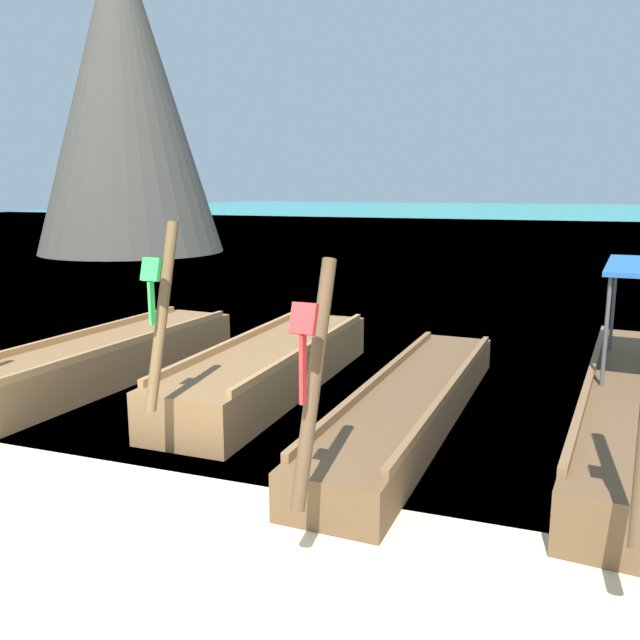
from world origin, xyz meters
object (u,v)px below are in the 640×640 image
at_px(longtail_boat_green_ribbon, 271,367).
at_px(karst_rock, 123,96).
at_px(longtail_boat_yellow_ribbon, 100,361).
at_px(longtail_boat_red_ribbon, 412,403).
at_px(longtail_boat_violet_ribbon, 639,404).

height_order(longtail_boat_green_ribbon, karst_rock, karst_rock).
height_order(longtail_boat_yellow_ribbon, longtail_boat_red_ribbon, longtail_boat_yellow_ribbon).
distance_m(longtail_boat_red_ribbon, longtail_boat_violet_ribbon, 2.75).
relative_size(longtail_boat_yellow_ribbon, karst_rock, 0.43).
relative_size(longtail_boat_yellow_ribbon, longtail_boat_red_ribbon, 0.91).
bearing_deg(longtail_boat_green_ribbon, longtail_boat_violet_ribbon, -0.33).
relative_size(longtail_boat_green_ribbon, karst_rock, 0.40).
height_order(longtail_boat_yellow_ribbon, longtail_boat_green_ribbon, same).
height_order(longtail_boat_yellow_ribbon, longtail_boat_violet_ribbon, longtail_boat_violet_ribbon).
bearing_deg(longtail_boat_yellow_ribbon, longtail_boat_red_ribbon, -1.83).
relative_size(longtail_boat_yellow_ribbon, longtail_boat_violet_ribbon, 0.80).
height_order(longtail_boat_red_ribbon, longtail_boat_violet_ribbon, longtail_boat_violet_ribbon).
relative_size(longtail_boat_red_ribbon, karst_rock, 0.47).
bearing_deg(longtail_boat_red_ribbon, karst_rock, 133.37).
distance_m(longtail_boat_yellow_ribbon, karst_rock, 22.68).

